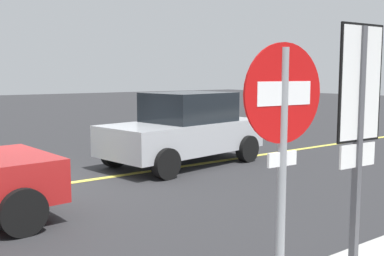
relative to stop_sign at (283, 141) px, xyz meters
name	(u,v)px	position (x,y,z in m)	size (l,w,h in m)	color
ground_plane	(27,190)	(-0.12, 6.05, -1.60)	(80.00, 80.00, 0.00)	#2D2D30
lane_marking_centre	(164,169)	(2.88, 6.05, -1.59)	(28.00, 0.16, 0.01)	#E0D14C
stop_sign	(283,141)	(0.00, 0.00, 0.00)	(0.76, 0.08, 2.34)	gray
speed_limit_sign	(359,114)	(0.84, -0.09, 0.17)	(0.54, 0.06, 2.52)	#4C4C51
car_silver_mid_road	(185,129)	(3.61, 6.28, -0.76)	(4.10, 2.43, 1.68)	#B7BABF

